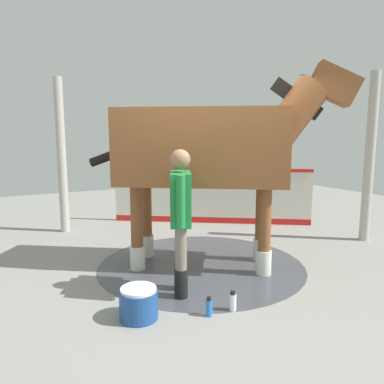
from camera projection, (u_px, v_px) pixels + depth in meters
ground_plane at (197, 276)px, 4.60m from camera, size 16.00×16.00×0.02m
wet_patch at (201, 264)px, 4.99m from camera, size 2.83×2.83×0.00m
barrier_wall at (211, 198)px, 7.34m from camera, size 2.34×3.34×1.13m
roof_post_near at (369, 158)px, 5.97m from camera, size 0.16×0.16×2.80m
roof_post_far at (61, 156)px, 6.54m from camera, size 0.16×0.16×2.80m
horse at (210, 150)px, 4.74m from camera, size 2.25×3.00×2.68m
handler at (181, 213)px, 3.94m from camera, size 0.60×0.40×1.62m
wash_bucket at (139, 303)px, 3.49m from camera, size 0.38×0.38×0.31m
bottle_shampoo at (233, 302)px, 3.66m from camera, size 0.07×0.07×0.21m
bottle_spray at (209, 307)px, 3.54m from camera, size 0.06×0.06×0.20m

